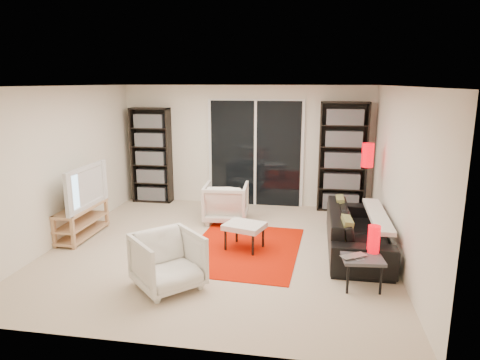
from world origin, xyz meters
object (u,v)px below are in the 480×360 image
Objects in this scene: armchair_back at (226,202)px; ottoman at (244,227)px; bookshelf_left at (151,155)px; armchair_front at (168,261)px; side_table at (362,259)px; floor_lamp at (367,163)px; bookshelf_right at (343,157)px; tv_stand at (82,221)px; sofa at (357,230)px.

ottoman is at bearing 109.30° from armchair_back.
bookshelf_left is 2.59× the size of armchair_front.
armchair_back is at bearing 134.01° from side_table.
bookshelf_right is at bearing 107.76° from floor_lamp.
tv_stand is at bearing 98.16° from armchair_front.
sofa reaches higher than ottoman.
armchair_back is 3.06m from side_table.
armchair_front is (1.59, -3.68, -0.63)m from bookshelf_left.
bookshelf_right is 2.21m from sofa.
side_table is at bearing -96.91° from floor_lamp.
bookshelf_right reaches higher than armchair_back.
bookshelf_right is 3.98× the size of side_table.
tv_stand is at bearing 92.25° from sofa.
tv_stand is 1.72× the size of ottoman.
bookshelf_right is at bearing 13.53° from armchair_front.
ottoman is (-1.66, -0.23, 0.03)m from sofa.
tv_stand is 4.77m from floor_lamp.
armchair_back is 1.03× the size of armchair_front.
armchair_front is at bearing 82.08° from armchair_back.
armchair_front reaches higher than sofa.
bookshelf_left is 2.90× the size of ottoman.
sofa is at bearing -10.96° from armchair_front.
bookshelf_right is 3.13× the size of ottoman.
armchair_back is (2.15, 1.15, 0.09)m from tv_stand.
bookshelf_left is 4.31m from floor_lamp.
bookshelf_right reaches higher than floor_lamp.
floor_lamp reaches higher than side_table.
tv_stand is 4.34m from sofa.
side_table is at bearing 177.38° from sofa.
side_table is 2.38m from floor_lamp.
bookshelf_right is at bearing 56.35° from ottoman.
bookshelf_left is 5.13m from side_table.
bookshelf_right reaches higher than side_table.
sofa is (0.12, -2.08, -0.74)m from bookshelf_right.
floor_lamp is (2.40, 0.03, 0.78)m from armchair_back.
tv_stand is 2.18× the size of side_table.
tv_stand is 2.44m from armchair_back.
tv_stand reaches higher than side_table.
sofa is 2.77× the size of armchair_back.
side_table is (2.31, 0.42, 0.01)m from armchair_front.
bookshelf_left reaches higher than sofa.
side_table is (4.27, -1.05, 0.09)m from tv_stand.
side_table is 0.36× the size of floor_lamp.
floor_lamp is at bearing -10.70° from sofa.
floor_lamp is (0.21, 1.05, 0.82)m from sofa.
sofa is at bearing 151.30° from armchair_back.
tv_stand reaches higher than ottoman.
sofa is 3.19× the size of ottoman.
bookshelf_right is 1.43× the size of floor_lamp.
armchair_back is at bearing 113.12° from ottoman.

